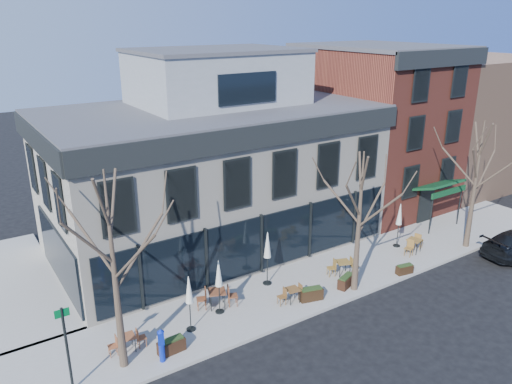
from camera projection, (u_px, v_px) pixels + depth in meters
ground at (260, 276)px, 26.31m from camera, size 120.00×120.00×0.00m
sidewalk_front at (334, 274)px, 26.28m from camera, size 33.50×4.70×0.15m
sidewalk_side at (9, 286)px, 25.18m from camera, size 4.50×12.00×0.15m
corner_building at (213, 167)px, 28.78m from camera, size 18.39×10.39×11.10m
red_brick_building at (374, 126)px, 35.11m from camera, size 8.20×11.78×11.18m
bg_building at (450, 118)px, 41.31m from camera, size 12.00×12.00×10.00m
tree_corner at (115, 271)px, 17.97m from camera, size 3.93×3.98×7.92m
tree_mid at (359, 221)px, 23.54m from camera, size 3.50×3.55×7.04m
tree_right at (475, 183)px, 28.13m from camera, size 3.72×3.77×7.48m
sign_pole at (67, 345)px, 17.42m from camera, size 0.50×0.10×3.40m
call_box at (161, 344)px, 19.28m from camera, size 0.30×0.29×1.47m
cafe_set_0 at (127, 341)px, 20.03m from camera, size 1.59×0.67×0.83m
cafe_set_1 at (217, 297)px, 23.02m from camera, size 1.99×1.18×1.03m
cafe_set_2 at (293, 294)px, 23.50m from camera, size 1.60×0.70×0.82m
cafe_set_3 at (343, 266)px, 25.98m from camera, size 1.76×0.99×0.91m
cafe_set_5 at (414, 244)px, 28.48m from camera, size 1.85×0.94×0.95m
umbrella_0 at (189, 293)px, 20.89m from camera, size 0.41×0.41×2.58m
umbrella_1 at (219, 276)px, 22.18m from camera, size 0.42×0.42×2.61m
umbrella_2 at (267, 248)px, 24.56m from camera, size 0.45×0.45×2.84m
umbrella_4 at (399, 217)px, 28.74m from camera, size 0.42×0.42×2.65m
planter_0 at (171, 346)px, 19.96m from camera, size 1.13×0.51×0.62m
planter_1 at (311, 294)px, 23.69m from camera, size 1.20×0.72×0.63m
planter_2 at (346, 281)px, 24.86m from camera, size 1.16×0.78×0.60m
planter_3 at (405, 269)px, 26.13m from camera, size 0.97×0.52×0.51m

